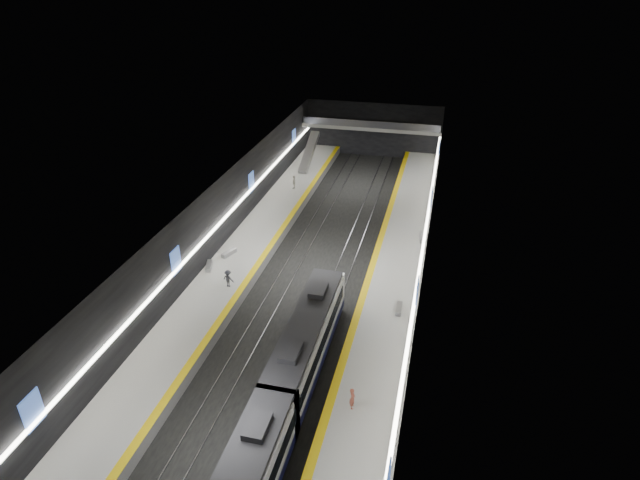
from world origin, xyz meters
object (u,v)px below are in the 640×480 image
(bench_left_near, at_px, (209,266))
(passenger_left_b, at_px, (228,279))
(bench_right_far, at_px, (423,237))
(train, at_px, (277,410))
(escalator, at_px, (309,152))
(passenger_right_a, at_px, (352,398))
(bench_left_far, at_px, (229,253))
(bench_right_near, at_px, (399,309))
(passenger_left_a, at_px, (294,182))

(bench_left_near, height_order, passenger_left_b, passenger_left_b)
(bench_right_far, bearing_deg, train, -109.75)
(escalator, height_order, passenger_right_a, escalator)
(bench_left_near, xyz_separation_m, bench_left_far, (0.87, 2.75, 0.00))
(passenger_right_a, distance_m, passenger_left_b, 17.57)
(bench_left_far, bearing_deg, passenger_left_b, -47.73)
(escalator, relative_size, bench_right_far, 3.94)
(train, bearing_deg, bench_left_near, 126.06)
(bench_left_near, bearing_deg, passenger_left_b, -56.06)
(bench_right_near, relative_size, passenger_right_a, 1.08)
(passenger_right_a, bearing_deg, passenger_left_b, 40.32)
(bench_right_near, bearing_deg, bench_right_far, 85.03)
(escalator, relative_size, passenger_right_a, 5.11)
(escalator, relative_size, bench_left_near, 4.59)
(passenger_left_a, bearing_deg, bench_right_far, 51.74)
(bench_left_far, xyz_separation_m, passenger_right_a, (15.42, -16.77, 0.57))
(train, xyz_separation_m, passenger_right_a, (4.28, 2.47, -0.41))
(bench_left_near, height_order, bench_right_far, bench_right_far)
(train, height_order, passenger_right_a, train)
(bench_right_far, xyz_separation_m, passenger_left_b, (-15.99, -13.06, 0.56))
(train, xyz_separation_m, passenger_left_a, (-9.67, 36.95, -0.33))
(bench_right_near, distance_m, bench_right_far, 13.19)
(bench_left_near, relative_size, bench_right_far, 0.86)
(train, relative_size, passenger_left_b, 17.83)
(bench_left_far, xyz_separation_m, bench_right_far, (18.13, 7.81, 0.03))
(passenger_left_b, bearing_deg, bench_left_far, -53.58)
(bench_right_near, height_order, passenger_left_a, passenger_left_a)
(train, height_order, passenger_left_a, train)
(bench_right_far, height_order, passenger_right_a, passenger_right_a)
(bench_right_near, bearing_deg, train, -114.28)
(passenger_right_a, bearing_deg, bench_left_far, 33.87)
(passenger_right_a, distance_m, passenger_left_a, 37.20)
(train, relative_size, passenger_right_a, 18.45)
(bench_left_near, height_order, bench_right_near, bench_left_near)
(bench_left_near, relative_size, passenger_left_a, 1.00)
(train, relative_size, bench_left_near, 16.59)
(bench_left_near, bearing_deg, passenger_right_a, -57.07)
(escalator, distance_m, bench_right_near, 35.56)
(bench_right_far, bearing_deg, passenger_right_a, -101.55)
(bench_right_near, height_order, passenger_right_a, passenger_right_a)
(passenger_left_a, height_order, passenger_left_b, passenger_left_a)
(train, distance_m, passenger_left_a, 38.20)
(bench_left_far, height_order, bench_right_far, bench_right_far)
(bench_right_far, relative_size, passenger_left_a, 1.17)
(escalator, relative_size, bench_right_near, 4.73)
(bench_right_far, bearing_deg, bench_left_far, -161.95)
(train, height_order, bench_left_far, train)
(train, distance_m, bench_right_far, 27.95)
(bench_right_near, bearing_deg, passenger_right_a, -99.51)
(bench_left_far, bearing_deg, train, -39.89)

